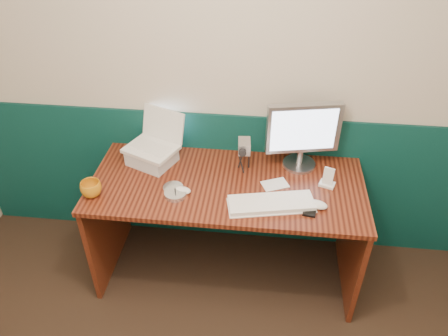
# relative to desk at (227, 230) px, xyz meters

# --- Properties ---
(back_wall) EXTENTS (3.50, 0.04, 2.50)m
(back_wall) POSITION_rel_desk_xyz_m (-0.06, 0.37, 0.88)
(back_wall) COLOR beige
(back_wall) RESTS_ON ground
(wainscot) EXTENTS (3.48, 0.02, 1.00)m
(wainscot) POSITION_rel_desk_xyz_m (-0.06, 0.36, 0.12)
(wainscot) COLOR #073232
(wainscot) RESTS_ON ground
(desk) EXTENTS (1.60, 0.70, 0.75)m
(desk) POSITION_rel_desk_xyz_m (0.00, 0.00, 0.00)
(desk) COLOR #37110A
(desk) RESTS_ON ground
(laptop_riser) EXTENTS (0.32, 0.30, 0.09)m
(laptop_riser) POSITION_rel_desk_xyz_m (-0.48, 0.16, 0.42)
(laptop_riser) COLOR silver
(laptop_riser) RESTS_ON desk
(laptop) EXTENTS (0.36, 0.33, 0.25)m
(laptop) POSITION_rel_desk_xyz_m (-0.48, 0.16, 0.59)
(laptop) COLOR white
(laptop) RESTS_ON laptop_riser
(monitor) EXTENTS (0.45, 0.21, 0.43)m
(monitor) POSITION_rel_desk_xyz_m (0.42, 0.23, 0.59)
(monitor) COLOR #A4A4A9
(monitor) RESTS_ON desk
(keyboard) EXTENTS (0.49, 0.25, 0.03)m
(keyboard) POSITION_rel_desk_xyz_m (0.26, -0.17, 0.39)
(keyboard) COLOR white
(keyboard) RESTS_ON desk
(mouse_right) EXTENTS (0.13, 0.10, 0.04)m
(mouse_right) POSITION_rel_desk_xyz_m (0.51, -0.15, 0.39)
(mouse_right) COLOR white
(mouse_right) RESTS_ON desk
(mouse_left) EXTENTS (0.11, 0.08, 0.03)m
(mouse_left) POSITION_rel_desk_xyz_m (-0.24, -0.11, 0.39)
(mouse_left) COLOR white
(mouse_left) RESTS_ON desk
(mug) EXTENTS (0.13, 0.13, 0.09)m
(mug) POSITION_rel_desk_xyz_m (-0.74, -0.19, 0.42)
(mug) COLOR #C57912
(mug) RESTS_ON desk
(camcorder) EXTENTS (0.10, 0.14, 0.20)m
(camcorder) POSITION_rel_desk_xyz_m (0.09, 0.15, 0.48)
(camcorder) COLOR #B8B7BC
(camcorder) RESTS_ON desk
(cd_spindle) EXTENTS (0.13, 0.13, 0.03)m
(cd_spindle) POSITION_rel_desk_xyz_m (-0.27, -0.14, 0.39)
(cd_spindle) COLOR silver
(cd_spindle) RESTS_ON desk
(cd_loose_a) EXTENTS (0.12, 0.12, 0.00)m
(cd_loose_a) POSITION_rel_desk_xyz_m (-0.30, -0.07, 0.38)
(cd_loose_a) COLOR #ACB6BC
(cd_loose_a) RESTS_ON desk
(pen) EXTENTS (0.15, 0.07, 0.01)m
(pen) POSITION_rel_desk_xyz_m (0.41, -0.06, 0.38)
(pen) COLOR black
(pen) RESTS_ON desk
(papers) EXTENTS (0.17, 0.15, 0.00)m
(papers) POSITION_rel_desk_xyz_m (0.28, 0.02, 0.38)
(papers) COLOR white
(papers) RESTS_ON desk
(dock) EXTENTS (0.10, 0.09, 0.02)m
(dock) POSITION_rel_desk_xyz_m (0.58, 0.05, 0.38)
(dock) COLOR white
(dock) RESTS_ON desk
(music_player) EXTENTS (0.07, 0.05, 0.10)m
(music_player) POSITION_rel_desk_xyz_m (0.58, 0.05, 0.44)
(music_player) COLOR silver
(music_player) RESTS_ON dock
(pda) EXTENTS (0.09, 0.13, 0.01)m
(pda) POSITION_rel_desk_xyz_m (0.47, -0.18, 0.38)
(pda) COLOR black
(pda) RESTS_ON desk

